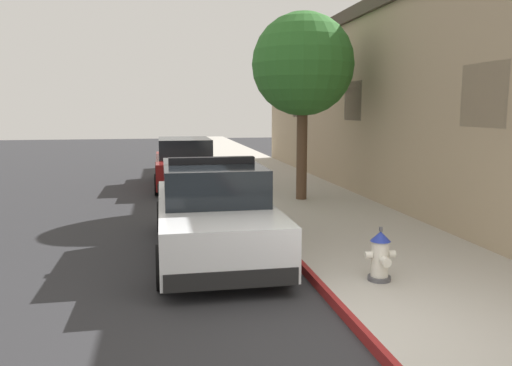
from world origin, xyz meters
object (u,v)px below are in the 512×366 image
object	(u,v)px
police_cruiser	(213,211)
parked_car_silver_ahead	(185,164)
fire_hydrant	(380,256)
street_tree	(303,65)

from	to	relation	value
police_cruiser	parked_car_silver_ahead	world-z (taller)	police_cruiser
fire_hydrant	street_tree	bearing A→B (deg)	83.86
parked_car_silver_ahead	fire_hydrant	world-z (taller)	parked_car_silver_ahead
police_cruiser	fire_hydrant	xyz separation A→B (m)	(2.09, -2.30, -0.26)
street_tree	fire_hydrant	bearing A→B (deg)	-96.14
police_cruiser	street_tree	size ratio (longest dim) A/B	1.00
parked_car_silver_ahead	fire_hydrant	distance (m)	10.56
police_cruiser	street_tree	xyz separation A→B (m)	(2.79, 4.22, 2.87)
police_cruiser	street_tree	distance (m)	5.82
police_cruiser	parked_car_silver_ahead	xyz separation A→B (m)	(-0.10, 8.02, -0.00)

